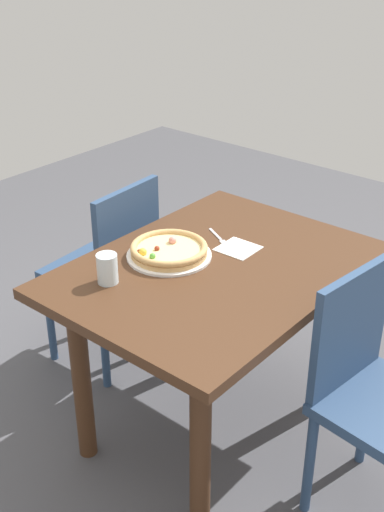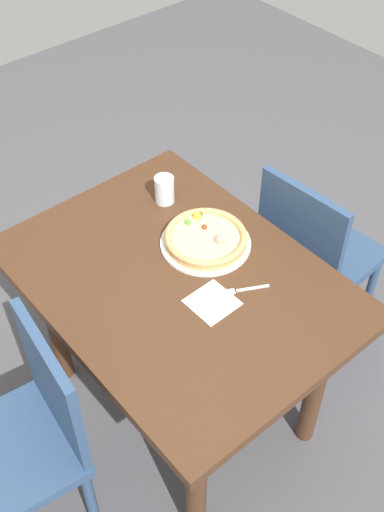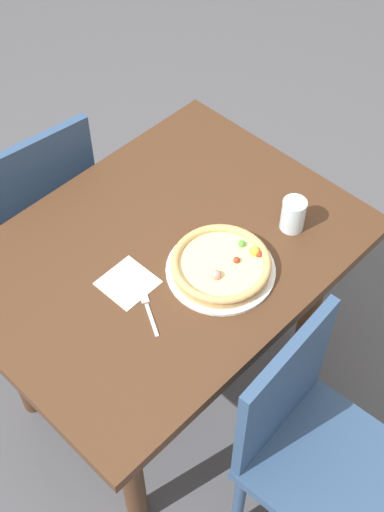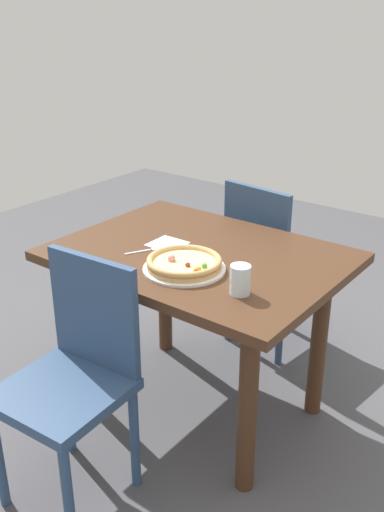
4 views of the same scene
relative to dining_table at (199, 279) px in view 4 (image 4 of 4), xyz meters
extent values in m
plane|color=#4C4C51|center=(0.00, 0.00, -0.64)|extent=(6.00, 6.00, 0.00)
cube|color=#472B19|center=(0.00, 0.00, 0.10)|extent=(1.14, 0.85, 0.04)
cylinder|color=#472B19|center=(-0.43, -0.28, -0.28)|extent=(0.07, 0.07, 0.72)
cylinder|color=#472B19|center=(0.43, -0.28, -0.28)|extent=(0.07, 0.07, 0.72)
cylinder|color=#472B19|center=(-0.43, 0.28, -0.28)|extent=(0.07, 0.07, 0.72)
cylinder|color=#472B19|center=(0.43, 0.28, -0.28)|extent=(0.07, 0.07, 0.72)
cylinder|color=navy|center=(0.12, -0.86, -0.42)|extent=(0.04, 0.04, 0.44)
cylinder|color=navy|center=(0.10, -0.52, -0.42)|extent=(0.04, 0.04, 0.44)
cylinder|color=navy|center=(-0.24, -0.55, -0.42)|extent=(0.04, 0.04, 0.44)
cube|color=navy|center=(-0.06, -0.70, -0.18)|extent=(0.43, 0.43, 0.04)
cube|color=navy|center=(-0.07, -0.52, 0.05)|extent=(0.38, 0.06, 0.42)
cylinder|color=navy|center=(-0.18, 0.89, -0.42)|extent=(0.04, 0.04, 0.44)
cylinder|color=navy|center=(0.16, 0.85, -0.42)|extent=(0.04, 0.04, 0.44)
cylinder|color=navy|center=(-0.22, 0.56, -0.42)|extent=(0.04, 0.04, 0.44)
cylinder|color=navy|center=(0.12, 0.51, -0.42)|extent=(0.04, 0.04, 0.44)
cube|color=navy|center=(-0.03, 0.70, -0.18)|extent=(0.45, 0.45, 0.04)
cube|color=navy|center=(-0.05, 0.52, 0.05)|extent=(0.38, 0.08, 0.42)
cylinder|color=white|center=(0.06, -0.17, 0.13)|extent=(0.31, 0.31, 0.01)
cylinder|color=tan|center=(0.06, -0.17, 0.14)|extent=(0.28, 0.28, 0.02)
cylinder|color=beige|center=(0.06, -0.17, 0.15)|extent=(0.25, 0.25, 0.01)
torus|color=tan|center=(0.06, -0.17, 0.16)|extent=(0.29, 0.29, 0.02)
sphere|color=#E58C7F|center=(0.01, -0.19, 0.16)|extent=(0.03, 0.03, 0.03)
sphere|color=#4C9E38|center=(0.15, -0.17, 0.16)|extent=(0.02, 0.02, 0.02)
sphere|color=maroon|center=(0.15, -0.23, 0.16)|extent=(0.02, 0.02, 0.02)
sphere|color=maroon|center=(0.09, -0.20, 0.16)|extent=(0.02, 0.02, 0.02)
sphere|color=gold|center=(0.15, -0.21, 0.16)|extent=(0.03, 0.03, 0.03)
cube|color=silver|center=(-0.20, -0.15, 0.12)|extent=(0.06, 0.10, 0.00)
cube|color=silver|center=(-0.16, -0.08, 0.12)|extent=(0.04, 0.05, 0.00)
cylinder|color=silver|center=(0.33, -0.21, 0.17)|extent=(0.07, 0.07, 0.11)
cube|color=white|center=(-0.16, -0.01, 0.12)|extent=(0.14, 0.14, 0.00)
camera|label=1|loc=(1.64, 1.26, 1.26)|focal=45.95mm
camera|label=2|loc=(-1.11, 0.88, 1.65)|focal=44.46mm
camera|label=3|loc=(-0.86, -0.95, 1.65)|focal=47.71mm
camera|label=4|loc=(1.29, -1.73, 1.04)|focal=40.53mm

